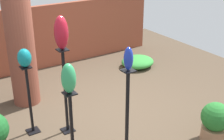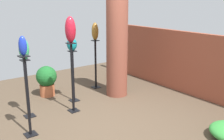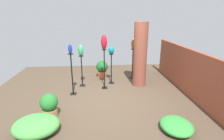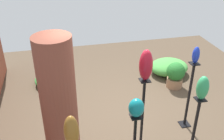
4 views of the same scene
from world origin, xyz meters
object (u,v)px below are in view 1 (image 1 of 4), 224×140
pedestal_ruby (65,95)px  brick_pillar (21,44)px  art_vase_jade (69,78)px  art_vase_teal (24,58)px  pedestal_cobalt (127,119)px  art_vase_ruby (61,33)px  pedestal_teal (30,103)px  potted_plant_mid_right (215,121)px  art_vase_cobalt (128,59)px  pedestal_jade (72,134)px

pedestal_ruby → brick_pillar: bearing=99.8°
art_vase_jade → art_vase_teal: size_ratio=1.40×
pedestal_cobalt → art_vase_ruby: (-0.43, 1.08, 1.04)m
pedestal_teal → potted_plant_mid_right: pedestal_teal is taller
pedestal_ruby → art_vase_cobalt: 1.45m
art_vase_jade → art_vase_teal: art_vase_jade is taller
pedestal_ruby → potted_plant_mid_right: 2.36m
brick_pillar → pedestal_jade: bearing=-91.9°
pedestal_ruby → art_vase_teal: size_ratio=5.01×
art_vase_ruby → pedestal_ruby: bearing=0.0°
pedestal_ruby → art_vase_ruby: art_vase_ruby is taller
pedestal_teal → potted_plant_mid_right: bearing=-37.6°
art_vase_teal → potted_plant_mid_right: (2.30, -1.77, -0.96)m
pedestal_jade → pedestal_cobalt: size_ratio=0.83×
art_vase_teal → art_vase_ruby: 0.68m
pedestal_ruby → art_vase_teal: art_vase_teal is taller
art_vase_ruby → potted_plant_mid_right: art_vase_ruby is taller
brick_pillar → pedestal_ruby: (0.23, -1.32, -0.51)m
pedestal_teal → brick_pillar: bearing=75.7°
art_vase_teal → art_vase_cobalt: bearing=-56.0°
pedestal_jade → pedestal_teal: (-0.19, 1.11, 0.00)m
pedestal_teal → art_vase_teal: 0.77m
pedestal_jade → art_vase_jade: art_vase_jade is taller
pedestal_ruby → art_vase_jade: art_vase_jade is taller
art_vase_teal → potted_plant_mid_right: size_ratio=0.44×
pedestal_jade → art_vase_ruby: bearing=69.9°
pedestal_teal → pedestal_ruby: (0.49, -0.29, 0.13)m
pedestal_ruby → art_vase_cobalt: bearing=-68.4°
art_vase_ruby → art_vase_cobalt: bearing=-68.4°
pedestal_cobalt → art_vase_ruby: 1.56m
pedestal_ruby → potted_plant_mid_right: size_ratio=2.20×
pedestal_cobalt → art_vase_teal: (-0.92, 1.36, 0.66)m
pedestal_cobalt → art_vase_jade: (-0.73, 0.25, 0.71)m
pedestal_ruby → art_vase_cobalt: (0.43, -1.08, 0.88)m
pedestal_jade → pedestal_ruby: (0.30, 0.82, 0.13)m
brick_pillar → art_vase_teal: (-0.26, -1.03, 0.13)m
pedestal_ruby → art_vase_cobalt: size_ratio=4.54×
brick_pillar → art_vase_cobalt: 2.51m
brick_pillar → pedestal_teal: brick_pillar is taller
art_vase_cobalt → art_vase_teal: 1.66m
pedestal_jade → art_vase_teal: size_ratio=4.04×
pedestal_jade → pedestal_teal: pedestal_teal is taller
pedestal_teal → pedestal_jade: bearing=-80.2°
pedestal_ruby → art_vase_ruby: bearing=0.0°
pedestal_ruby → art_vase_ruby: (0.00, 0.00, 1.02)m
pedestal_cobalt → art_vase_ruby: size_ratio=2.72×
brick_pillar → pedestal_cobalt: 2.54m
brick_pillar → pedestal_teal: size_ratio=2.02×
art_vase_jade → pedestal_ruby: bearing=69.9°
pedestal_cobalt → potted_plant_mid_right: size_ratio=2.13×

